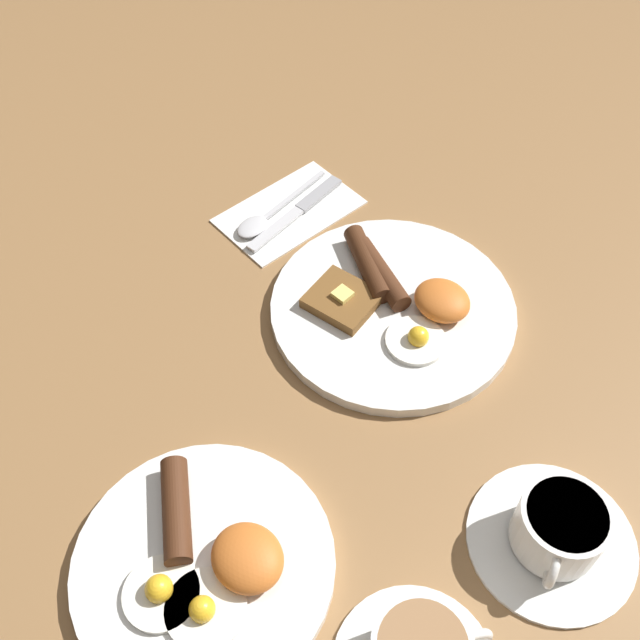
{
  "coord_description": "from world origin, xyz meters",
  "views": [
    {
      "loc": [
        -0.35,
        0.45,
        0.69
      ],
      "look_at": [
        0.04,
        0.08,
        0.03
      ],
      "focal_mm": 42.0,
      "sensor_mm": 36.0,
      "label": 1
    }
  ],
  "objects_px": {
    "breakfast_plate_far": "(206,563)",
    "spoon": "(262,219)",
    "breakfast_plate_near": "(393,305)",
    "teacup_near": "(557,532)",
    "knife": "(300,209)"
  },
  "relations": [
    {
      "from": "breakfast_plate_far",
      "to": "spoon",
      "type": "bearing_deg",
      "value": -47.36
    },
    {
      "from": "breakfast_plate_near",
      "to": "spoon",
      "type": "bearing_deg",
      "value": 3.73
    },
    {
      "from": "breakfast_plate_far",
      "to": "spoon",
      "type": "height_order",
      "value": "breakfast_plate_far"
    },
    {
      "from": "breakfast_plate_near",
      "to": "breakfast_plate_far",
      "type": "bearing_deg",
      "value": 104.52
    },
    {
      "from": "breakfast_plate_near",
      "to": "spoon",
      "type": "relative_size",
      "value": 1.74
    },
    {
      "from": "teacup_near",
      "to": "knife",
      "type": "xyz_separation_m",
      "value": [
        0.5,
        -0.14,
        -0.02
      ]
    },
    {
      "from": "breakfast_plate_far",
      "to": "teacup_near",
      "type": "relative_size",
      "value": 1.51
    },
    {
      "from": "teacup_near",
      "to": "breakfast_plate_near",
      "type": "bearing_deg",
      "value": -18.52
    },
    {
      "from": "knife",
      "to": "spoon",
      "type": "relative_size",
      "value": 1.05
    },
    {
      "from": "teacup_near",
      "to": "breakfast_plate_far",
      "type": "bearing_deg",
      "value": 50.58
    },
    {
      "from": "teacup_near",
      "to": "knife",
      "type": "bearing_deg",
      "value": -15.34
    },
    {
      "from": "breakfast_plate_near",
      "to": "knife",
      "type": "bearing_deg",
      "value": -10.45
    },
    {
      "from": "teacup_near",
      "to": "knife",
      "type": "relative_size",
      "value": 0.92
    },
    {
      "from": "breakfast_plate_near",
      "to": "knife",
      "type": "height_order",
      "value": "breakfast_plate_near"
    },
    {
      "from": "knife",
      "to": "breakfast_plate_far",
      "type": "bearing_deg",
      "value": 30.46
    }
  ]
}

